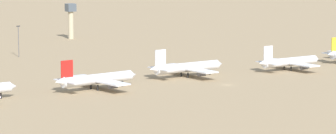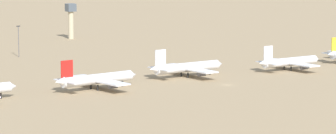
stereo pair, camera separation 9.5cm
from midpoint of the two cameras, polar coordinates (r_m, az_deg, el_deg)
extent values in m
plane|color=#9E8460|center=(333.67, 3.99, -1.21)|extent=(4000.00, 4000.00, 0.00)
cone|color=white|center=(310.26, -10.32, -1.29)|extent=(3.05, 3.72, 3.51)
cylinder|color=black|center=(308.62, -11.11, -1.90)|extent=(0.65, 0.65, 2.03)
cylinder|color=white|center=(322.72, -4.74, -0.80)|extent=(31.13, 7.66, 3.86)
cone|color=white|center=(332.46, -2.36, -0.52)|extent=(3.33, 4.00, 3.67)
cone|color=white|center=(313.49, -7.27, -0.99)|extent=(4.24, 3.74, 3.28)
cube|color=red|center=(314.58, -6.77, -0.12)|extent=(5.04, 1.10, 6.28)
cube|color=white|center=(318.48, -7.14, -0.88)|extent=(3.88, 6.90, 0.35)
cube|color=white|center=(312.05, -6.38, -1.05)|extent=(3.88, 6.90, 0.35)
cube|color=white|center=(323.36, -4.60, -0.88)|extent=(10.34, 31.47, 0.54)
cylinder|color=slate|center=(330.00, -5.18, -0.95)|extent=(3.71, 2.54, 2.12)
cylinder|color=slate|center=(318.28, -3.71, -1.26)|extent=(3.71, 2.54, 2.12)
cylinder|color=black|center=(329.93, -3.06, -1.12)|extent=(0.68, 0.68, 2.12)
cylinder|color=black|center=(324.27, -5.18, -1.30)|extent=(0.68, 0.68, 2.12)
cylinder|color=black|center=(320.50, -4.71, -1.40)|extent=(0.68, 0.68, 2.12)
cylinder|color=white|center=(353.17, 1.32, -0.01)|extent=(31.25, 5.32, 3.89)
cone|color=white|center=(363.36, 3.46, 0.20)|extent=(3.08, 3.82, 3.69)
cone|color=white|center=(343.43, -0.96, -0.14)|extent=(4.04, 3.48, 3.30)
cube|color=white|center=(344.68, -0.50, 0.65)|extent=(5.07, 0.72, 6.32)
cube|color=white|center=(348.48, -0.87, -0.06)|extent=(3.41, 6.75, 0.35)
cube|color=white|center=(342.14, -0.14, -0.20)|extent=(3.41, 6.75, 0.35)
cube|color=white|center=(353.82, 1.44, -0.10)|extent=(8.04, 31.38, 0.54)
cylinder|color=slate|center=(360.41, 0.88, -0.17)|extent=(3.59, 2.30, 2.14)
cylinder|color=slate|center=(348.82, 2.28, -0.44)|extent=(3.59, 2.30, 2.14)
cylinder|color=black|center=(360.66, 2.83, -0.34)|extent=(0.68, 0.68, 2.14)
cylinder|color=black|center=(354.61, 0.90, -0.47)|extent=(0.68, 0.68, 2.14)
cylinder|color=black|center=(350.89, 1.35, -0.56)|extent=(0.68, 0.68, 2.14)
cylinder|color=white|center=(376.18, 8.18, 0.36)|extent=(29.35, 4.66, 3.66)
cone|color=white|center=(387.03, 9.92, 0.53)|extent=(2.86, 3.56, 3.47)
cone|color=white|center=(365.63, 6.35, 0.26)|extent=(3.76, 3.23, 3.11)
cube|color=white|center=(367.11, 6.72, 0.95)|extent=(4.76, 0.62, 5.94)
cube|color=white|center=(370.41, 6.34, 0.33)|extent=(3.14, 6.31, 0.33)
cube|color=white|center=(364.95, 7.09, 0.20)|extent=(3.14, 6.31, 0.33)
cube|color=white|center=(376.87, 8.28, 0.28)|extent=(7.21, 29.44, 0.51)
cylinder|color=slate|center=(382.67, 7.69, 0.22)|extent=(3.36, 2.12, 2.01)
cylinder|color=slate|center=(372.70, 9.10, -0.02)|extent=(3.36, 2.12, 2.01)
cylinder|color=black|center=(384.10, 9.40, 0.06)|extent=(0.64, 0.64, 2.01)
cylinder|color=black|center=(377.25, 7.80, -0.05)|extent=(0.64, 0.64, 2.01)
cylinder|color=black|center=(374.04, 8.25, -0.13)|extent=(0.64, 0.64, 2.01)
cone|color=silver|center=(398.56, 10.82, 0.84)|extent=(4.11, 3.57, 3.30)
cube|color=yellow|center=(400.46, 11.15, 1.51)|extent=(5.07, 0.85, 6.31)
cube|color=silver|center=(403.60, 10.73, 0.90)|extent=(3.57, 6.81, 0.35)
cylinder|color=#C6B793|center=(505.65, -6.51, 2.80)|extent=(3.20, 3.20, 16.25)
cube|color=#4C5660|center=(504.84, -6.53, 3.98)|extent=(5.20, 5.20, 4.58)
cylinder|color=#59595E|center=(423.93, -9.96, 1.67)|extent=(0.36, 0.36, 15.02)
cube|color=#333333|center=(423.17, -9.99, 2.71)|extent=(1.80, 0.50, 0.50)
camera|label=1|loc=(0.05, -89.99, 0.00)|focal=91.07mm
camera|label=2|loc=(0.05, 90.01, 0.00)|focal=91.07mm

